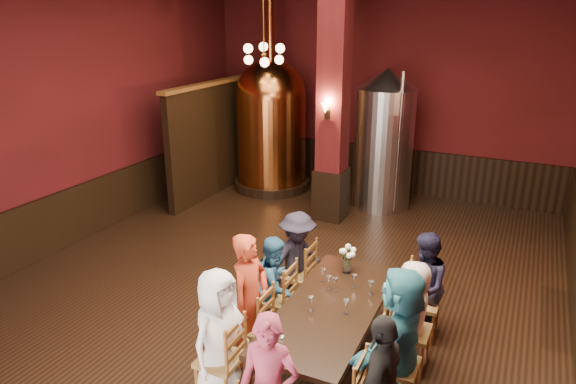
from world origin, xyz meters
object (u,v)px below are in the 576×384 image
at_px(person_1, 250,299).
at_px(rose_vase, 347,255).
at_px(dining_table, 331,310).
at_px(copper_kettle, 271,123).
at_px(person_0, 219,336).
at_px(person_2, 276,285).
at_px(steel_vessel, 384,140).

relative_size(person_1, rose_vase, 4.30).
distance_m(person_1, rose_vase, 1.40).
distance_m(dining_table, copper_kettle, 6.47).
bearing_deg(person_0, rose_vase, -13.04).
distance_m(person_2, rose_vase, 0.97).
xyz_separation_m(person_0, steel_vessel, (-0.09, 6.28, 0.69)).
bearing_deg(person_1, copper_kettle, 29.45).
bearing_deg(person_0, steel_vessel, 9.24).
bearing_deg(person_0, copper_kettle, 31.54).
relative_size(dining_table, person_0, 1.64).
bearing_deg(rose_vase, dining_table, -82.69).
relative_size(copper_kettle, steel_vessel, 1.45).
height_order(dining_table, person_0, person_0).
bearing_deg(person_0, dining_table, -30.75).
xyz_separation_m(person_2, copper_kettle, (-2.69, 5.04, 0.86)).
height_order(person_2, steel_vessel, steel_vessel).
bearing_deg(person_2, copper_kettle, 24.31).
xyz_separation_m(person_0, person_2, (-0.03, 1.33, -0.09)).
relative_size(person_0, steel_vessel, 0.52).
height_order(dining_table, steel_vessel, steel_vessel).
xyz_separation_m(person_1, copper_kettle, (-2.70, 5.70, 0.71)).
distance_m(person_0, steel_vessel, 6.32).
bearing_deg(copper_kettle, dining_table, -56.49).
relative_size(person_0, rose_vase, 3.99).
height_order(dining_table, person_2, person_2).
xyz_separation_m(dining_table, person_2, (-0.86, 0.31, -0.04)).
xyz_separation_m(person_0, person_1, (-0.01, 0.67, 0.06)).
bearing_deg(dining_table, person_1, -158.78).
height_order(person_1, person_2, person_1).
bearing_deg(person_1, rose_vase, -28.17).
relative_size(person_2, rose_vase, 3.49).
height_order(person_0, person_1, person_1).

